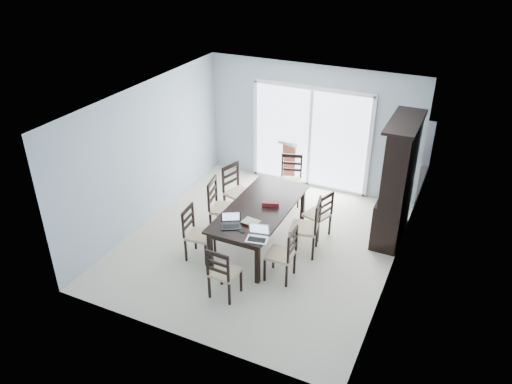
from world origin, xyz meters
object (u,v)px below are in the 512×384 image
at_px(chair_left_near, 194,228).
at_px(chair_right_far, 321,210).
at_px(chair_left_far, 235,185).
at_px(chair_end_near, 221,269).
at_px(china_hutch, 397,182).
at_px(chair_right_near, 286,249).
at_px(game_box, 271,203).
at_px(chair_right_mid, 310,222).
at_px(chair_left_mid, 219,201).
at_px(chair_end_far, 291,174).
at_px(cell_phone, 242,232).
at_px(dining_table, 260,211).
at_px(hot_tub, 281,144).
at_px(laptop_dark, 231,224).
at_px(laptop_silver, 257,237).

xyz_separation_m(chair_left_near, chair_right_far, (1.71, 1.46, -0.02)).
bearing_deg(chair_left_far, chair_end_near, 38.80).
relative_size(china_hutch, chair_end_near, 2.14).
distance_m(chair_right_near, game_box, 1.08).
bearing_deg(chair_right_mid, chair_left_mid, 81.54).
bearing_deg(chair_end_far, chair_end_near, 78.56).
relative_size(chair_left_far, cell_phone, 11.31).
xyz_separation_m(dining_table, chair_end_near, (0.10, -1.56, -0.13)).
bearing_deg(hot_tub, chair_end_far, -61.50).
bearing_deg(chair_right_far, chair_left_near, 149.33).
height_order(chair_right_mid, chair_end_far, chair_right_mid).
xyz_separation_m(chair_left_mid, chair_end_near, (0.93, -1.61, -0.09)).
xyz_separation_m(chair_left_far, chair_right_far, (1.74, -0.08, -0.08)).
distance_m(chair_left_near, chair_end_near, 1.19).
relative_size(chair_left_far, hot_tub, 0.59).
xyz_separation_m(cell_phone, game_box, (0.08, 0.95, 0.03)).
distance_m(chair_right_near, laptop_dark, 0.96).
height_order(chair_end_near, cell_phone, chair_end_near).
height_order(chair_end_far, cell_phone, chair_end_far).
relative_size(chair_end_far, hot_tub, 0.56).
relative_size(chair_end_far, game_box, 3.94).
height_order(chair_right_near, cell_phone, chair_right_near).
bearing_deg(china_hutch, chair_end_near, -124.49).
bearing_deg(china_hutch, chair_right_far, -152.43).
relative_size(chair_left_far, chair_end_near, 1.14).
relative_size(chair_left_near, game_box, 3.78).
bearing_deg(chair_end_far, chair_left_near, 58.81).
height_order(game_box, hot_tub, hot_tub).
height_order(dining_table, laptop_silver, laptop_silver).
bearing_deg(dining_table, china_hutch, 31.71).
bearing_deg(chair_end_near, chair_left_mid, 122.64).
bearing_deg(chair_left_mid, chair_end_near, 19.43).
bearing_deg(china_hutch, laptop_silver, -126.94).
height_order(cell_phone, hot_tub, hot_tub).
bearing_deg(china_hutch, chair_left_near, -144.25).
distance_m(chair_right_mid, hot_tub, 3.71).
relative_size(dining_table, chair_end_far, 1.96).
bearing_deg(dining_table, laptop_dark, -100.98).
bearing_deg(dining_table, chair_end_far, 93.25).
distance_m(dining_table, chair_left_mid, 0.83).
xyz_separation_m(dining_table, chair_left_far, (-0.85, 0.73, -0.05)).
xyz_separation_m(dining_table, chair_left_near, (-0.83, -0.80, -0.10)).
bearing_deg(china_hutch, hot_tub, 145.51).
bearing_deg(laptop_silver, dining_table, 100.68).
distance_m(china_hutch, chair_left_far, 2.96).
height_order(laptop_silver, cell_phone, laptop_silver).
xyz_separation_m(china_hutch, chair_left_mid, (-2.85, -1.20, -0.44)).
bearing_deg(chair_left_far, chair_end_far, 157.69).
height_order(chair_end_far, laptop_dark, chair_end_far).
bearing_deg(laptop_dark, china_hutch, 13.64).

